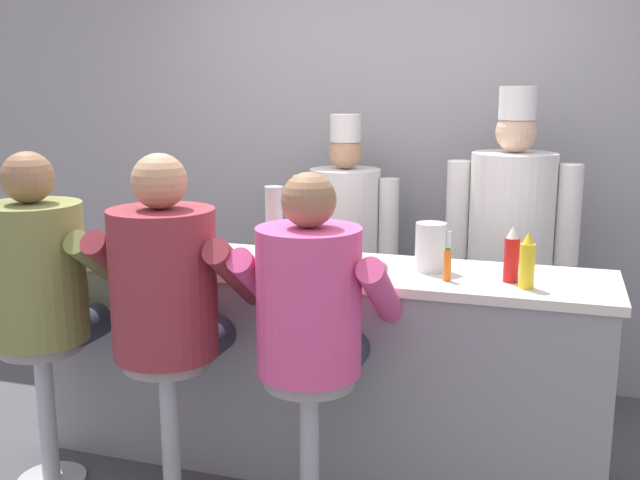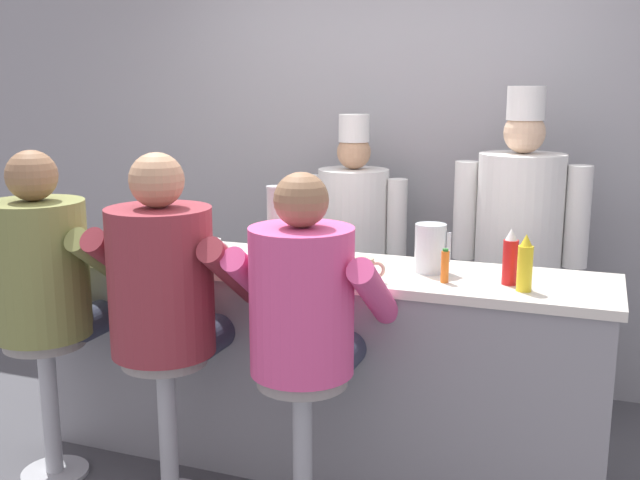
% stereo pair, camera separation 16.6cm
% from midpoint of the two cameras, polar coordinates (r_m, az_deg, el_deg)
% --- Properties ---
extents(wall_back, '(10.00, 0.06, 2.70)m').
position_cam_midpoint_polar(wall_back, '(4.57, 3.42, 6.40)').
color(wall_back, '#99999E').
rests_on(wall_back, ground_plane).
extents(diner_counter, '(2.67, 0.59, 0.97)m').
position_cam_midpoint_polar(diner_counter, '(3.57, -1.89, -9.41)').
color(diner_counter, gray).
rests_on(diner_counter, ground_plane).
extents(ketchup_bottle_red, '(0.06, 0.06, 0.24)m').
position_cam_midpoint_polar(ketchup_bottle_red, '(3.17, 12.94, -1.20)').
color(ketchup_bottle_red, red).
rests_on(ketchup_bottle_red, diner_counter).
extents(mustard_bottle_yellow, '(0.06, 0.06, 0.23)m').
position_cam_midpoint_polar(mustard_bottle_yellow, '(3.09, 14.03, -1.65)').
color(mustard_bottle_yellow, yellow).
rests_on(mustard_bottle_yellow, diner_counter).
extents(hot_sauce_bottle_orange, '(0.03, 0.03, 0.14)m').
position_cam_midpoint_polar(hot_sauce_bottle_orange, '(3.15, 8.18, -1.89)').
color(hot_sauce_bottle_orange, orange).
rests_on(hot_sauce_bottle_orange, diner_counter).
extents(water_pitcher_clear, '(0.16, 0.14, 0.21)m').
position_cam_midpoint_polar(water_pitcher_clear, '(3.30, 7.02, -0.53)').
color(water_pitcher_clear, silver).
rests_on(water_pitcher_clear, diner_counter).
extents(breakfast_plate, '(0.23, 0.23, 0.05)m').
position_cam_midpoint_polar(breakfast_plate, '(3.70, -14.06, -0.96)').
color(breakfast_plate, white).
rests_on(breakfast_plate, diner_counter).
extents(cereal_bowl, '(0.16, 0.16, 0.06)m').
position_cam_midpoint_polar(cereal_bowl, '(3.29, -3.25, -1.88)').
color(cereal_bowl, '#B24C47').
rests_on(cereal_bowl, diner_counter).
extents(coffee_mug_tan, '(0.14, 0.09, 0.10)m').
position_cam_midpoint_polar(coffee_mug_tan, '(3.13, 2.15, -2.22)').
color(coffee_mug_tan, beige).
rests_on(coffee_mug_tan, diner_counter).
extents(coffee_mug_white, '(0.12, 0.08, 0.09)m').
position_cam_midpoint_polar(coffee_mug_white, '(3.54, -9.59, -0.76)').
color(coffee_mug_white, white).
rests_on(coffee_mug_white, diner_counter).
extents(cup_stack_steel, '(0.09, 0.09, 0.34)m').
position_cam_midpoint_polar(cup_stack_steel, '(3.49, -4.88, 1.30)').
color(cup_stack_steel, '#B7BABF').
rests_on(cup_stack_steel, diner_counter).
extents(diner_seated_olive, '(0.65, 0.64, 1.51)m').
position_cam_midpoint_polar(diner_seated_olive, '(3.51, -21.72, -2.94)').
color(diner_seated_olive, '#B2B5BA').
rests_on(diner_seated_olive, ground_plane).
extents(diner_seated_maroon, '(0.66, 0.65, 1.52)m').
position_cam_midpoint_polar(diner_seated_maroon, '(3.16, -12.94, -3.89)').
color(diner_seated_maroon, '#B2B5BA').
rests_on(diner_seated_maroon, ground_plane).
extents(diner_seated_pink, '(0.61, 0.61, 1.46)m').
position_cam_midpoint_polar(diner_seated_pink, '(2.91, -2.28, -5.49)').
color(diner_seated_pink, '#B2B5BA').
rests_on(diner_seated_pink, ground_plane).
extents(cook_in_whites_near, '(0.63, 0.40, 1.61)m').
position_cam_midpoint_polar(cook_in_whites_near, '(4.34, 0.79, -0.08)').
color(cook_in_whites_near, '#232328').
rests_on(cook_in_whites_near, ground_plane).
extents(cook_in_whites_far, '(0.69, 0.44, 1.77)m').
position_cam_midpoint_polar(cook_in_whites_far, '(4.06, 13.18, 0.03)').
color(cook_in_whites_far, '#232328').
rests_on(cook_in_whites_far, ground_plane).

